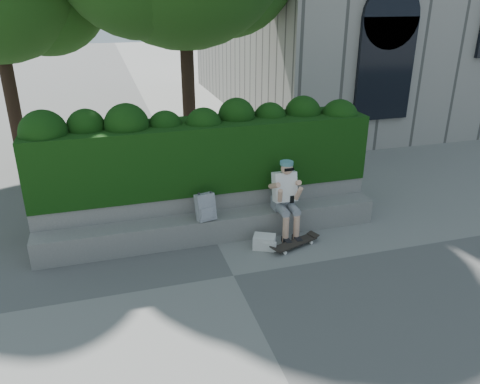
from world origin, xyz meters
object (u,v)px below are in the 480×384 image
object	(u,v)px
skateboard	(295,243)
backpack_ground	(264,242)
person	(286,196)
backpack_plaid	(206,207)

from	to	relation	value
skateboard	backpack_ground	bearing A→B (deg)	147.17
person	skateboard	distance (m)	0.85
person	skateboard	xyz separation A→B (m)	(-0.00, -0.51, -0.68)
person	backpack_plaid	xyz separation A→B (m)	(-1.42, 0.08, -0.07)
backpack_plaid	backpack_ground	world-z (taller)	backpack_plaid
skateboard	backpack_ground	distance (m)	0.53
skateboard	person	bearing A→B (deg)	69.82
skateboard	backpack_plaid	bearing A→B (deg)	137.62
skateboard	backpack_ground	xyz separation A→B (m)	(-0.51, 0.12, 0.04)
backpack_ground	backpack_plaid	bearing A→B (deg)	179.06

